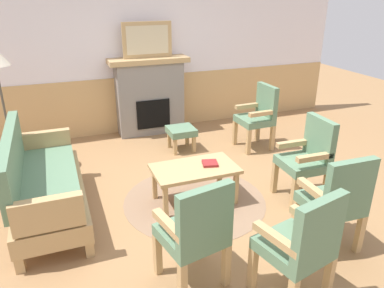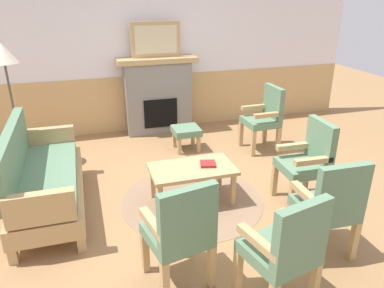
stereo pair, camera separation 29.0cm
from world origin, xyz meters
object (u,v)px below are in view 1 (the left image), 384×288
armchair_front_left (302,243)px  footstool (181,132)px  armchair_near_fireplace (308,156)px  armchair_corner_left (337,199)px  book_on_table (210,163)px  fireplace (150,95)px  couch (43,184)px  framed_picture (147,40)px  armchair_by_window_left (259,114)px  armchair_front_center (196,230)px  coffee_table (195,171)px

armchair_front_left → footstool: bearing=87.6°
armchair_near_fireplace → armchair_front_left: bearing=-128.6°
armchair_corner_left → footstool: bearing=101.5°
book_on_table → fireplace: bearing=91.7°
couch → armchair_corner_left: (2.52, -1.54, 0.14)m
armchair_near_fireplace → armchair_front_left: size_ratio=1.00×
footstool → framed_picture: bearing=104.2°
fireplace → book_on_table: size_ratio=7.59×
armchair_front_left → couch: bearing=133.1°
fireplace → armchair_front_left: fireplace is taller
book_on_table → armchair_by_window_left: bearing=41.6°
couch → armchair_front_center: size_ratio=1.84×
armchair_by_window_left → fireplace: bearing=138.5°
footstool → armchair_by_window_left: armchair_by_window_left is taller
book_on_table → footstool: 1.49m
coffee_table → armchair_near_fireplace: (1.25, -0.37, 0.15)m
coffee_table → armchair_front_center: bearing=-110.7°
fireplace → armchair_by_window_left: fireplace is taller
footstool → armchair_by_window_left: bearing=-14.8°
footstool → armchair_front_center: bearing=-106.8°
framed_picture → footstool: bearing=-75.8°
armchair_front_center → book_on_table: bearing=62.0°
coffee_table → book_on_table: bearing=0.4°
book_on_table → armchair_by_window_left: 1.76m
armchair_by_window_left → couch: bearing=-164.2°
framed_picture → book_on_table: 2.64m
armchair_by_window_left → armchair_front_left: size_ratio=1.00×
framed_picture → armchair_near_fireplace: size_ratio=0.82×
fireplace → armchair_corner_left: (0.79, -3.65, -0.11)m
fireplace → armchair_near_fireplace: fireplace is taller
armchair_by_window_left → armchair_front_left: (-1.29, -2.84, 0.00)m
book_on_table → coffee_table: bearing=-179.6°
framed_picture → armchair_near_fireplace: (1.13, -2.77, -1.02)m
armchair_near_fireplace → armchair_corner_left: size_ratio=1.00×
fireplace → armchair_by_window_left: (1.39, -1.23, -0.11)m
book_on_table → footstool: book_on_table is taller
footstool → armchair_by_window_left: 1.22m
book_on_table → armchair_near_fireplace: (1.07, -0.38, 0.08)m
book_on_table → armchair_corner_left: 1.45m
book_on_table → armchair_corner_left: (0.72, -1.25, 0.08)m
armchair_near_fireplace → coffee_table: bearing=163.4°
armchair_by_window_left → armchair_corner_left: (-0.60, -2.42, 0.00)m
fireplace → book_on_table: 2.41m
armchair_front_center → armchair_corner_left: 1.37m
armchair_by_window_left → footstool: bearing=165.2°
armchair_front_center → armchair_front_left: bearing=-32.2°
couch → armchair_by_window_left: 3.25m
armchair_front_center → armchair_corner_left: size_ratio=1.00×
fireplace → armchair_by_window_left: 1.86m
coffee_table → armchair_front_left: size_ratio=0.98×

